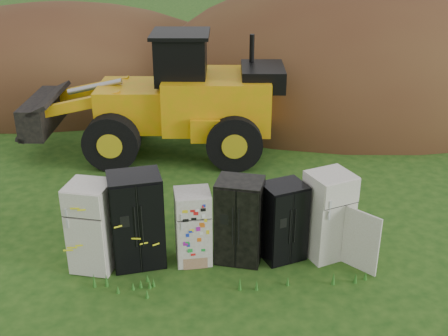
% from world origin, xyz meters
% --- Properties ---
extents(ground, '(120.00, 120.00, 0.00)m').
position_xyz_m(ground, '(0.00, 0.00, 0.00)').
color(ground, '#1A4512').
rests_on(ground, ground).
extents(fridge_leftmost, '(0.99, 0.97, 1.84)m').
position_xyz_m(fridge_leftmost, '(-2.47, -0.03, 0.92)').
color(fridge_leftmost, white).
rests_on(fridge_leftmost, ground).
extents(fridge_black_side, '(1.14, 0.96, 1.96)m').
position_xyz_m(fridge_black_side, '(-1.59, 0.04, 0.98)').
color(fridge_black_side, black).
rests_on(fridge_black_side, ground).
extents(fridge_sticker, '(0.74, 0.69, 1.58)m').
position_xyz_m(fridge_sticker, '(-0.47, 0.00, 0.79)').
color(fridge_sticker, silver).
rests_on(fridge_sticker, ground).
extents(fridge_dark_mid, '(1.09, 0.98, 1.78)m').
position_xyz_m(fridge_dark_mid, '(0.46, -0.01, 0.89)').
color(fridge_dark_mid, black).
rests_on(fridge_dark_mid, ground).
extents(fridge_black_right, '(1.01, 0.92, 1.66)m').
position_xyz_m(fridge_black_right, '(1.35, -0.01, 0.83)').
color(fridge_black_right, black).
rests_on(fridge_black_right, ground).
extents(fridge_open_door, '(1.06, 1.02, 1.85)m').
position_xyz_m(fridge_open_door, '(2.29, -0.01, 0.93)').
color(fridge_open_door, white).
rests_on(fridge_open_door, ground).
extents(wheel_loader, '(7.66, 3.70, 3.58)m').
position_xyz_m(wheel_loader, '(-1.44, 5.90, 1.79)').
color(wheel_loader, orange).
rests_on(wheel_loader, ground).
extents(dirt_mound_right, '(17.03, 12.49, 9.18)m').
position_xyz_m(dirt_mound_right, '(6.45, 11.20, 0.00)').
color(dirt_mound_right, '#492717').
rests_on(dirt_mound_right, ground).
extents(dirt_mound_left, '(15.72, 11.79, 6.64)m').
position_xyz_m(dirt_mound_left, '(-5.52, 13.71, 0.00)').
color(dirt_mound_left, '#492717').
rests_on(dirt_mound_left, ground).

